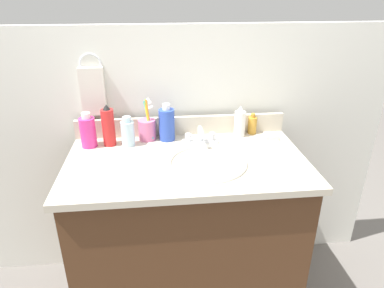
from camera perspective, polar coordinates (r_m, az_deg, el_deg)
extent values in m
cube|color=#4C2D19|center=(1.66, -0.82, -15.25)|extent=(0.96, 0.52, 0.77)
cube|color=beige|center=(1.44, -0.91, -3.07)|extent=(1.00, 0.57, 0.03)
cube|color=beige|center=(1.66, -1.78, 3.07)|extent=(1.00, 0.02, 0.09)
cube|color=silver|center=(1.80, -1.85, -1.81)|extent=(2.10, 0.04, 1.30)
torus|color=silver|center=(1.64, -16.46, 12.55)|extent=(0.10, 0.01, 0.10)
cube|color=silver|center=(1.65, -16.05, 8.35)|extent=(0.11, 0.04, 0.22)
torus|color=white|center=(1.41, 2.36, -3.02)|extent=(0.33, 0.33, 0.02)
ellipsoid|color=white|center=(1.43, 2.33, -4.61)|extent=(0.29, 0.29, 0.11)
cylinder|color=#B2B5BA|center=(1.44, 2.30, -5.82)|extent=(0.04, 0.04, 0.01)
cube|color=silver|center=(1.58, 1.33, 0.37)|extent=(0.16, 0.05, 0.01)
cylinder|color=silver|center=(1.57, 1.34, 1.57)|extent=(0.02, 0.02, 0.06)
cylinder|color=silver|center=(1.52, 1.52, 2.09)|extent=(0.02, 0.09, 0.02)
cylinder|color=silver|center=(1.57, -0.66, 1.08)|extent=(0.03, 0.03, 0.04)
cylinder|color=silver|center=(1.58, 3.31, 1.25)|extent=(0.03, 0.03, 0.04)
cylinder|color=silver|center=(1.57, -10.55, 1.69)|extent=(0.06, 0.06, 0.11)
cylinder|color=silver|center=(1.54, -10.75, 4.02)|extent=(0.04, 0.04, 0.02)
cylinder|color=#2D4CB2|center=(1.60, -4.18, 3.18)|extent=(0.07, 0.07, 0.15)
cylinder|color=white|center=(1.57, -4.28, 6.15)|extent=(0.03, 0.03, 0.03)
cylinder|color=red|center=(1.58, -13.64, 2.67)|extent=(0.06, 0.06, 0.17)
cone|color=black|center=(1.55, -13.99, 5.94)|extent=(0.04, 0.04, 0.02)
cylinder|color=white|center=(1.65, 7.89, 3.31)|extent=(0.05, 0.05, 0.12)
cone|color=white|center=(1.63, 8.04, 5.76)|extent=(0.04, 0.04, 0.03)
cylinder|color=#D8338C|center=(1.59, -16.80, 1.83)|extent=(0.07, 0.07, 0.13)
cylinder|color=white|center=(1.57, -17.15, 4.52)|extent=(0.04, 0.04, 0.03)
cylinder|color=gold|center=(1.70, 9.94, 3.06)|extent=(0.04, 0.04, 0.08)
cylinder|color=gold|center=(1.68, 10.06, 4.67)|extent=(0.02, 0.02, 0.02)
cylinder|color=#D16693|center=(1.62, -7.43, 2.36)|extent=(0.08, 0.08, 0.10)
cylinder|color=green|center=(1.61, -7.36, 4.34)|extent=(0.02, 0.03, 0.18)
cube|color=white|center=(1.60, -7.33, 7.23)|extent=(0.01, 0.02, 0.01)
cylinder|color=#26B2B2|center=(1.59, -7.20, 3.90)|extent=(0.04, 0.05, 0.17)
cube|color=white|center=(1.55, -6.75, 6.14)|extent=(0.01, 0.02, 0.01)
cylinder|color=orange|center=(1.59, -7.16, 4.08)|extent=(0.02, 0.02, 0.19)
cube|color=white|center=(1.56, -7.02, 6.81)|extent=(0.01, 0.02, 0.01)
cylinder|color=yellow|center=(1.59, -7.28, 3.81)|extent=(0.03, 0.05, 0.17)
cube|color=white|center=(1.55, -7.03, 6.02)|extent=(0.01, 0.02, 0.01)
cube|color=white|center=(1.66, 12.96, 1.15)|extent=(0.06, 0.04, 0.02)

